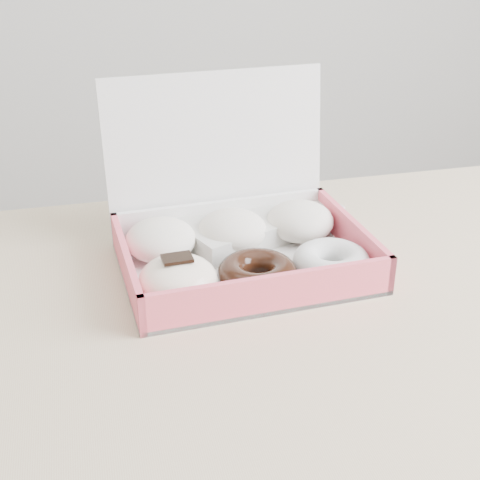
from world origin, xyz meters
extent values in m
cube|color=tan|center=(0.00, 0.00, 0.73)|extent=(1.20, 0.80, 0.04)
cube|color=white|center=(-0.17, 0.14, 0.75)|extent=(0.31, 0.24, 0.01)
cube|color=#F75A6D|center=(-0.17, 0.03, 0.78)|extent=(0.30, 0.02, 0.05)
cube|color=white|center=(-0.18, 0.25, 0.78)|extent=(0.30, 0.02, 0.05)
cube|color=#F75A6D|center=(-0.32, 0.13, 0.78)|extent=(0.02, 0.22, 0.05)
cube|color=#F75A6D|center=(-0.03, 0.15, 0.78)|extent=(0.02, 0.22, 0.05)
cube|color=white|center=(-0.18, 0.27, 0.86)|extent=(0.30, 0.05, 0.22)
ellipsoid|color=silver|center=(-0.27, 0.19, 0.78)|extent=(0.10, 0.10, 0.05)
ellipsoid|color=silver|center=(-0.18, 0.19, 0.78)|extent=(0.10, 0.10, 0.05)
ellipsoid|color=silver|center=(-0.08, 0.20, 0.78)|extent=(0.10, 0.10, 0.05)
ellipsoid|color=#FFEACC|center=(-0.26, 0.08, 0.78)|extent=(0.10, 0.10, 0.05)
cube|color=black|center=(-0.26, 0.08, 0.81)|extent=(0.04, 0.03, 0.00)
torus|color=black|center=(-0.17, 0.09, 0.77)|extent=(0.10, 0.10, 0.03)
torus|color=white|center=(-0.07, 0.09, 0.77)|extent=(0.10, 0.10, 0.03)
cube|color=silver|center=(-0.14, 0.26, 0.77)|extent=(0.27, 0.25, 0.04)
camera|label=1|loc=(-0.35, -0.58, 1.17)|focal=50.00mm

